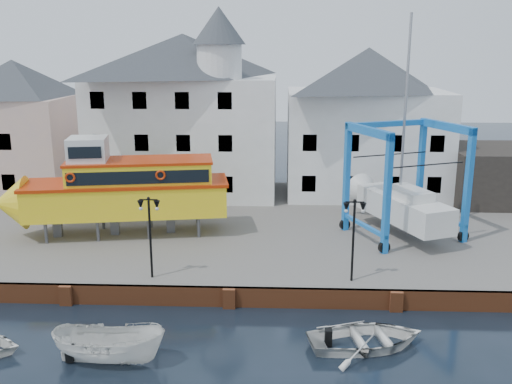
{
  "coord_description": "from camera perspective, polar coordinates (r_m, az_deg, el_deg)",
  "views": [
    {
      "loc": [
        2.37,
        -25.32,
        12.33
      ],
      "look_at": [
        1.0,
        7.0,
        4.0
      ],
      "focal_mm": 40.0,
      "sensor_mm": 36.0,
      "label": 1
    }
  ],
  "objects": [
    {
      "name": "building_white_right",
      "position": [
        45.17,
        10.93,
        6.89
      ],
      "size": [
        12.0,
        8.0,
        11.2
      ],
      "color": "silver",
      "rests_on": "hardstanding"
    },
    {
      "name": "motorboat_a",
      "position": [
        24.53,
        -14.37,
        -16.23
      ],
      "size": [
        4.68,
        1.94,
        1.78
      ],
      "primitive_type": "imported",
      "rotation": [
        0.0,
        0.0,
        1.52
      ],
      "color": "silver",
      "rests_on": "ground"
    },
    {
      "name": "lamp_post_right",
      "position": [
        27.98,
        9.78,
        -2.73
      ],
      "size": [
        1.12,
        0.32,
        4.2
      ],
      "color": "black",
      "rests_on": "hardstanding"
    },
    {
      "name": "travel_lift",
      "position": [
        36.27,
        13.87,
        -0.57
      ],
      "size": [
        7.5,
        8.88,
        13.16
      ],
      "rotation": [
        0.0,
        0.0,
        0.4
      ],
      "color": "blue",
      "rests_on": "hardstanding"
    },
    {
      "name": "quay_wall",
      "position": [
        28.14,
        -2.68,
        -10.44
      ],
      "size": [
        44.0,
        0.47,
        1.0
      ],
      "color": "brown",
      "rests_on": "ground"
    },
    {
      "name": "shed_dark",
      "position": [
        46.41,
        23.38,
        1.65
      ],
      "size": [
        8.0,
        7.0,
        4.0
      ],
      "primitive_type": "cube",
      "color": "black",
      "rests_on": "hardstanding"
    },
    {
      "name": "building_white_main",
      "position": [
        44.58,
        -7.0,
        7.91
      ],
      "size": [
        14.0,
        8.3,
        14.0
      ],
      "color": "silver",
      "rests_on": "hardstanding"
    },
    {
      "name": "hardstanding",
      "position": [
        38.27,
        -1.24,
        -3.57
      ],
      "size": [
        44.0,
        22.0,
        1.0
      ],
      "primitive_type": "cube",
      "color": "#5F5D5B",
      "rests_on": "ground"
    },
    {
      "name": "motorboat_b",
      "position": [
        25.37,
        10.95,
        -14.93
      ],
      "size": [
        5.54,
        4.45,
        1.02
      ],
      "primitive_type": "imported",
      "rotation": [
        0.0,
        0.0,
        1.78
      ],
      "color": "silver",
      "rests_on": "ground"
    },
    {
      "name": "ground",
      "position": [
        28.26,
        -2.68,
        -11.44
      ],
      "size": [
        140.0,
        140.0,
        0.0
      ],
      "primitive_type": "plane",
      "color": "black",
      "rests_on": "ground"
    },
    {
      "name": "tour_boat",
      "position": [
        35.65,
        -14.1,
        0.26
      ],
      "size": [
        14.3,
        5.56,
        6.07
      ],
      "rotation": [
        0.0,
        0.0,
        0.17
      ],
      "color": "#59595E",
      "rests_on": "hardstanding"
    },
    {
      "name": "building_pink",
      "position": [
        48.26,
        -22.69,
        5.97
      ],
      "size": [
        8.0,
        7.0,
        10.3
      ],
      "color": "beige",
      "rests_on": "hardstanding"
    },
    {
      "name": "lamp_post_left",
      "position": [
        28.47,
        -10.62,
        -2.47
      ],
      "size": [
        1.12,
        0.32,
        4.2
      ],
      "color": "black",
      "rests_on": "hardstanding"
    }
  ]
}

